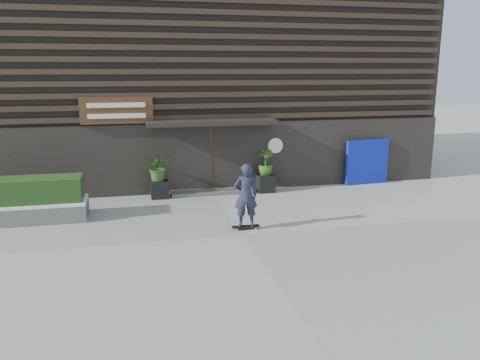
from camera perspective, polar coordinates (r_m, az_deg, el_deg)
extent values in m
plane|color=#9E9B96|center=(13.13, 0.25, -6.47)|extent=(80.00, 80.00, 0.00)
cube|color=#4F4F4C|center=(17.44, -3.21, -1.36)|extent=(3.00, 0.80, 0.12)
cube|color=black|center=(16.98, -9.44, -1.08)|extent=(0.60, 0.60, 0.60)
imported|color=#2D591E|center=(16.81, -9.53, 1.50)|extent=(0.86, 0.75, 0.96)
cube|color=black|center=(17.60, 3.00, -0.41)|extent=(0.60, 0.60, 0.60)
imported|color=#2D591E|center=(17.44, 3.03, 2.08)|extent=(0.54, 0.54, 0.96)
cube|color=#525250|center=(15.56, -23.91, -3.53)|extent=(3.50, 1.20, 0.50)
cube|color=white|center=(15.48, -24.01, -2.50)|extent=(3.50, 1.20, 0.08)
cube|color=#1A3714|center=(15.39, -24.14, -1.10)|extent=(3.30, 1.00, 0.70)
cube|color=#0D1CB5|center=(19.29, 14.71, 2.06)|extent=(1.83, 0.35, 1.72)
cube|color=black|center=(22.24, -5.78, 11.96)|extent=(18.00, 10.00, 8.00)
cube|color=black|center=(17.51, -3.45, 2.69)|extent=(18.00, 0.12, 2.50)
cube|color=#38281E|center=(17.25, -3.48, 7.40)|extent=(17.60, 0.08, 0.18)
cube|color=#38281E|center=(17.22, -3.50, 8.70)|extent=(17.60, 0.08, 0.18)
cube|color=#38281E|center=(17.19, -3.52, 10.00)|extent=(17.60, 0.08, 0.18)
cube|color=#38281E|center=(17.18, -3.54, 11.31)|extent=(17.60, 0.08, 0.18)
cube|color=#38281E|center=(17.17, -3.56, 12.61)|extent=(17.60, 0.08, 0.18)
cube|color=#38281E|center=(17.17, -3.57, 13.92)|extent=(17.60, 0.08, 0.18)
cube|color=#38281E|center=(17.18, -3.59, 15.23)|extent=(17.60, 0.08, 0.18)
cube|color=#38281E|center=(17.20, -3.61, 16.54)|extent=(17.60, 0.08, 0.18)
cube|color=#38281E|center=(17.23, -3.63, 17.84)|extent=(17.60, 0.08, 0.18)
cube|color=#38281E|center=(17.27, -3.65, 19.14)|extent=(17.60, 0.08, 0.18)
cube|color=black|center=(16.89, -3.26, 6.77)|extent=(4.50, 1.00, 0.15)
cube|color=black|center=(17.68, -3.53, 2.46)|extent=(2.40, 0.30, 2.30)
cube|color=#38281E|center=(17.51, -3.43, 2.35)|extent=(0.06, 0.10, 2.30)
cube|color=#472B19|center=(16.91, -14.31, 7.93)|extent=(2.40, 0.10, 0.90)
cube|color=beige|center=(16.83, -14.34, 8.52)|extent=(1.90, 0.02, 0.16)
cube|color=beige|center=(16.86, -14.28, 7.30)|extent=(1.90, 0.02, 0.16)
cylinder|color=white|center=(17.92, 4.18, 4.05)|extent=(0.56, 0.03, 0.56)
cube|color=black|center=(13.55, 0.67, -5.47)|extent=(0.78, 0.20, 0.02)
cylinder|color=#AFAFAA|center=(13.42, -0.31, -5.91)|extent=(0.06, 0.03, 0.06)
cylinder|color=#B0AFAB|center=(13.60, -0.50, -5.65)|extent=(0.06, 0.03, 0.06)
cylinder|color=#AAAAA5|center=(13.53, 1.85, -5.75)|extent=(0.06, 0.03, 0.06)
cylinder|color=beige|center=(13.72, 1.63, -5.49)|extent=(0.06, 0.03, 0.06)
imported|color=#1B2132|center=(13.29, 0.68, -1.80)|extent=(0.69, 0.49, 1.77)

